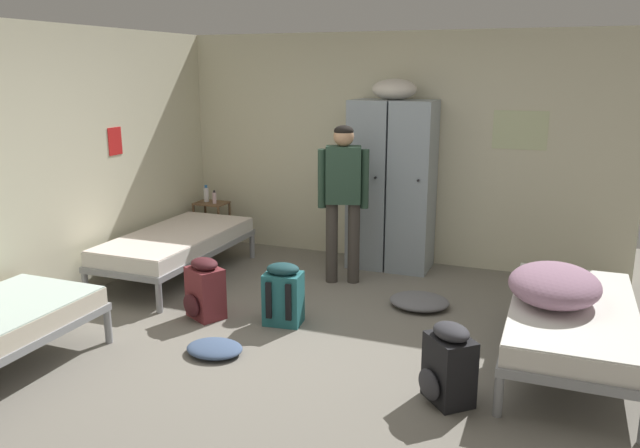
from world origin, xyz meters
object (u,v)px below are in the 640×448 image
at_px(backpack_maroon, 204,290).
at_px(bedding_heap, 554,285).
at_px(backpack_teal, 284,295).
at_px(bed_left_rear, 176,243).
at_px(water_bottle, 206,194).
at_px(clothes_pile_grey, 419,301).
at_px(lotion_bottle, 214,198).
at_px(person_traveler, 343,190).
at_px(shelf_unit, 212,220).
at_px(locker_bank, 392,182).
at_px(clothes_pile_denim, 215,348).
at_px(bed_right, 572,318).
at_px(backpack_black, 448,365).

bearing_deg(backpack_maroon, bedding_heap, 3.57).
bearing_deg(backpack_teal, bed_left_rear, 155.41).
bearing_deg(water_bottle, bed_left_rear, -74.25).
distance_m(backpack_teal, clothes_pile_grey, 1.32).
bearing_deg(water_bottle, lotion_bottle, -21.80).
bearing_deg(person_traveler, shelf_unit, 161.32).
xyz_separation_m(shelf_unit, bedding_heap, (4.01, -1.83, 0.28)).
distance_m(backpack_teal, backpack_maroon, 0.73).
relative_size(locker_bank, water_bottle, 10.04).
bearing_deg(locker_bank, shelf_unit, -179.00).
xyz_separation_m(bed_left_rear, backpack_maroon, (0.87, -0.86, -0.12)).
bearing_deg(clothes_pile_grey, clothes_pile_denim, -129.39).
bearing_deg(bedding_heap, clothes_pile_grey, 146.70).
bearing_deg(shelf_unit, bed_left_rear, -77.74).
height_order(bed_right, backpack_teal, backpack_teal).
distance_m(bed_right, water_bottle, 4.64).
height_order(backpack_maroon, clothes_pile_grey, backpack_maroon).
bearing_deg(bed_right, backpack_maroon, -176.64).
relative_size(shelf_unit, clothes_pile_denim, 1.25).
distance_m(locker_bank, backpack_teal, 2.09).
height_order(bed_left_rear, backpack_maroon, backpack_maroon).
height_order(shelf_unit, bed_left_rear, shelf_unit).
height_order(backpack_teal, clothes_pile_grey, backpack_teal).
bearing_deg(bed_left_rear, person_traveler, 16.12).
distance_m(clothes_pile_grey, clothes_pile_denim, 2.01).
xyz_separation_m(lotion_bottle, clothes_pile_grey, (2.79, -1.03, -0.59)).
distance_m(locker_bank, backpack_black, 3.04).
bearing_deg(clothes_pile_grey, locker_bank, 117.85).
distance_m(bed_left_rear, bedding_heap, 3.83).
distance_m(bedding_heap, backpack_teal, 2.21).
bearing_deg(bedding_heap, backpack_teal, -178.96).
bearing_deg(bed_left_rear, backpack_teal, -24.59).
height_order(bed_left_rear, backpack_teal, backpack_teal).
relative_size(water_bottle, lotion_bottle, 1.28).
xyz_separation_m(backpack_maroon, clothes_pile_denim, (0.46, -0.62, -0.22)).
height_order(backpack_teal, clothes_pile_denim, backpack_teal).
distance_m(bed_right, backpack_teal, 2.33).
bearing_deg(bed_left_rear, backpack_maroon, -44.83).
bearing_deg(clothes_pile_denim, backpack_maroon, 126.71).
distance_m(bed_right, clothes_pile_grey, 1.54).
relative_size(bed_left_rear, person_traveler, 1.17).
relative_size(bed_left_rear, bedding_heap, 2.26).
xyz_separation_m(lotion_bottle, backpack_black, (3.33, -2.65, -0.38)).
bearing_deg(backpack_maroon, backpack_black, -16.48).
relative_size(lotion_bottle, clothes_pile_grey, 0.29).
bearing_deg(backpack_black, bedding_heap, 54.32).
relative_size(lotion_bottle, backpack_maroon, 0.29).
distance_m(person_traveler, backpack_teal, 1.42).
bearing_deg(locker_bank, person_traveler, -114.63).
relative_size(backpack_black, backpack_teal, 1.00).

